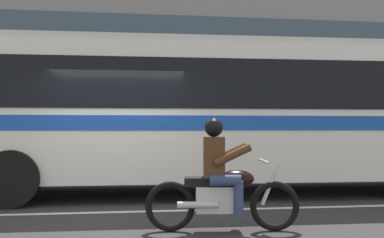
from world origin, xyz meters
name	(u,v)px	position (x,y,z in m)	size (l,w,h in m)	color
ground_plane	(117,206)	(0.00, 0.00, 0.00)	(60.00, 60.00, 0.00)	#2B2B2D
sidewalk_curb	(126,173)	(0.00, 5.10, 0.07)	(28.00, 3.80, 0.15)	#B7B2A8
lane_center_stripe	(115,212)	(0.00, -0.60, 0.00)	(26.60, 0.14, 0.01)	silver
transit_bus	(223,108)	(2.25, 1.19, 1.88)	(13.34, 2.81, 3.22)	white
motorcycle_with_rider	(221,184)	(1.55, -2.11, 0.66)	(2.14, 0.65, 1.56)	black
fire_hydrant	(13,163)	(-2.94, 3.78, 0.52)	(0.22, 0.30, 0.75)	red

